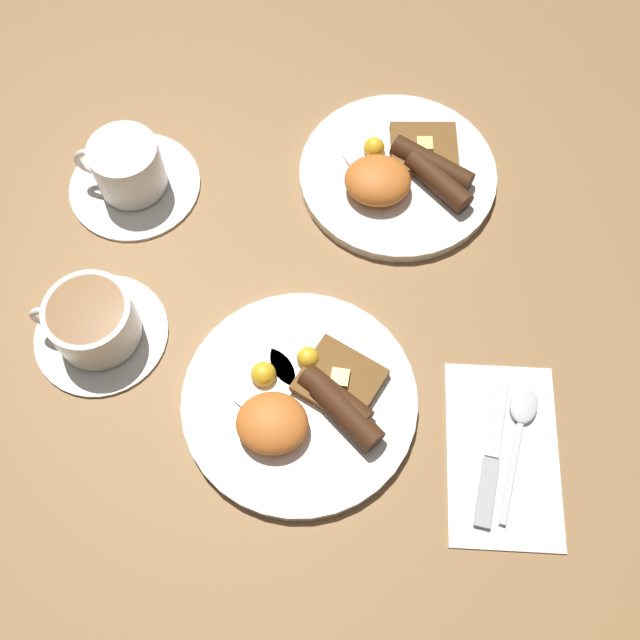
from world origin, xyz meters
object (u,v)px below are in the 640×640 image
at_px(breakfast_plate_near, 301,401).
at_px(breakfast_plate_far, 399,173).
at_px(teacup_far, 129,172).
at_px(knife, 491,460).
at_px(teacup_near, 94,324).
at_px(spoon, 521,420).

xyz_separation_m(breakfast_plate_near, breakfast_plate_far, (0.09, 0.32, 0.00)).
bearing_deg(teacup_far, breakfast_plate_far, 6.90).
relative_size(teacup_far, knife, 1.01).
relative_size(breakfast_plate_far, teacup_far, 1.51).
height_order(teacup_near, spoon, teacup_near).
bearing_deg(breakfast_plate_near, teacup_far, 131.59).
xyz_separation_m(teacup_near, spoon, (0.49, -0.06, -0.02)).
bearing_deg(teacup_far, teacup_near, -89.50).
distance_m(teacup_near, teacup_far, 0.21).
distance_m(breakfast_plate_near, teacup_far, 0.37).
height_order(breakfast_plate_near, breakfast_plate_far, breakfast_plate_far).
distance_m(breakfast_plate_far, teacup_far, 0.34).
xyz_separation_m(teacup_near, teacup_far, (-0.00, 0.21, 0.00)).
bearing_deg(breakfast_plate_near, knife, -12.42).
xyz_separation_m(breakfast_plate_near, knife, (0.21, -0.05, -0.01)).
distance_m(breakfast_plate_near, teacup_near, 0.25).
height_order(teacup_far, spoon, teacup_far).
height_order(breakfast_plate_far, spoon, breakfast_plate_far).
relative_size(breakfast_plate_far, knife, 1.53).
bearing_deg(teacup_near, breakfast_plate_near, -14.85).
xyz_separation_m(breakfast_plate_far, teacup_near, (-0.34, -0.25, 0.02)).
bearing_deg(teacup_near, teacup_far, 90.50).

